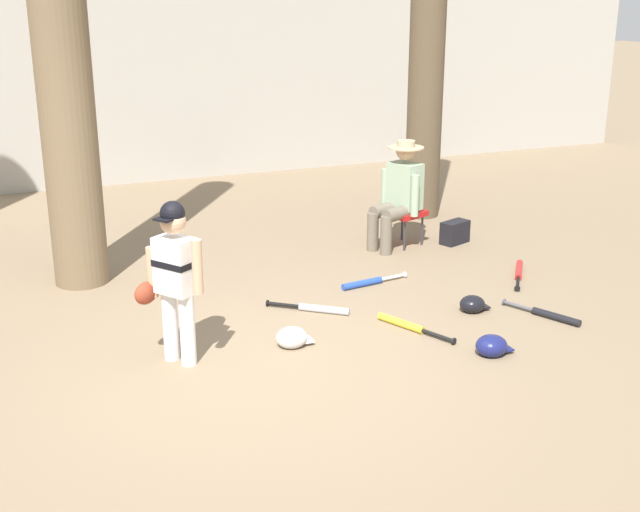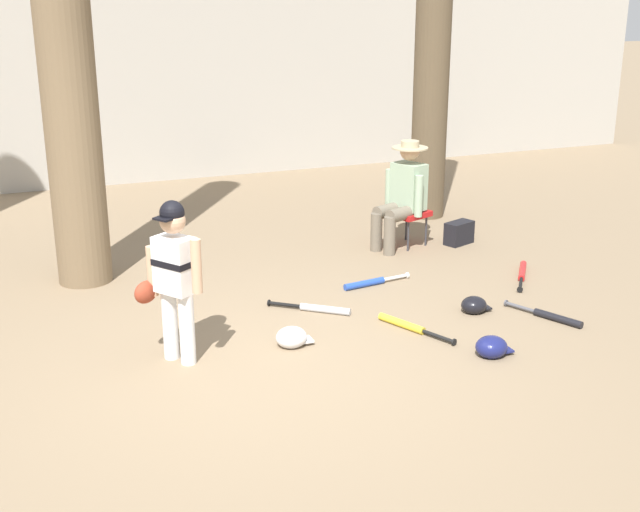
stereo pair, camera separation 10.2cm
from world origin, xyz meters
name	(u,v)px [view 2 (the right image)]	position (x,y,z in m)	size (l,w,h in m)	color
ground_plane	(267,371)	(0.00, 0.00, 0.00)	(60.00, 60.00, 0.00)	#7F6B51
concrete_back_wall	(117,77)	(0.00, 6.98, 1.55)	(18.00, 0.36, 3.10)	#ADA89E
tree_near_player	(61,6)	(-1.05, 2.64, 2.64)	(0.89, 0.89, 6.23)	brown
tree_behind_spectator	(433,37)	(3.31, 3.58, 2.23)	(0.61, 0.61, 5.05)	brown
young_ballplayer	(173,272)	(-0.59, 0.45, 0.74)	(0.51, 0.51, 1.31)	white
folding_stool	(408,214)	(2.49, 2.52, 0.36)	(0.52, 0.52, 0.41)	red
seated_spectator	(403,192)	(2.40, 2.48, 0.64)	(0.67, 0.54, 1.20)	#6B6051
handbag_beside_stool	(459,233)	(3.07, 2.35, 0.13)	(0.34, 0.18, 0.26)	black
bat_aluminum_silver	(319,309)	(0.81, 1.00, 0.03)	(0.65, 0.54, 0.07)	#B7BCC6
bat_black_composite	(552,316)	(2.67, 0.06, 0.03)	(0.37, 0.73, 0.07)	black
bat_red_barrel	(522,273)	(3.11, 1.15, 0.03)	(0.54, 0.70, 0.07)	red
bat_yellow_trainer	(407,325)	(1.38, 0.35, 0.03)	(0.38, 0.76, 0.07)	yellow
bat_blue_youth	(369,283)	(1.53, 1.45, 0.03)	(0.75, 0.17, 0.07)	#2347AD
batting_helmet_white	(292,337)	(0.34, 0.38, 0.08)	(0.31, 0.24, 0.18)	silver
batting_helmet_black	(474,305)	(2.12, 0.47, 0.07)	(0.28, 0.21, 0.16)	black
batting_helmet_navy	(492,347)	(1.76, -0.39, 0.08)	(0.31, 0.24, 0.18)	navy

